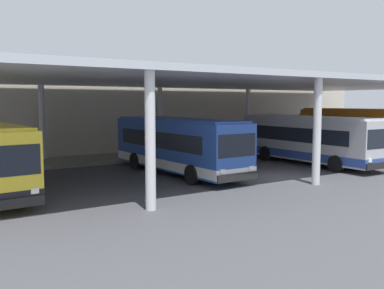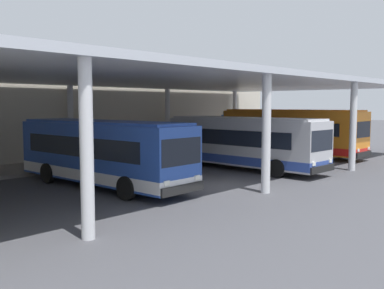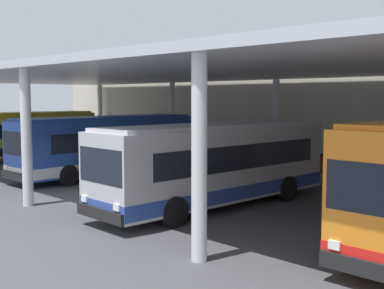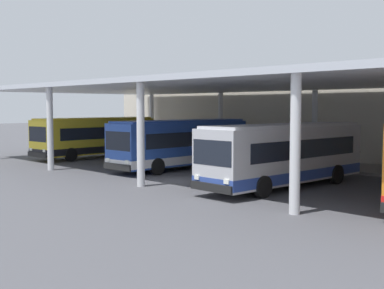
% 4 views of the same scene
% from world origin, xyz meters
% --- Properties ---
extents(ground_plane, '(200.00, 200.00, 0.00)m').
position_xyz_m(ground_plane, '(0.00, 0.00, 0.00)').
color(ground_plane, '#47474C').
extents(platform_kerb, '(42.00, 4.50, 0.18)m').
position_xyz_m(platform_kerb, '(0.00, 11.75, 0.09)').
color(platform_kerb, gray).
rests_on(platform_kerb, ground).
extents(station_building_facade, '(48.00, 1.60, 6.97)m').
position_xyz_m(station_building_facade, '(0.00, 15.00, 3.48)').
color(station_building_facade, beige).
rests_on(station_building_facade, ground).
extents(canopy_shelter, '(40.00, 17.00, 5.55)m').
position_xyz_m(canopy_shelter, '(0.00, 5.50, 5.29)').
color(canopy_shelter, silver).
rests_on(canopy_shelter, ground).
extents(bus_nearest_bay, '(3.17, 10.66, 3.17)m').
position_xyz_m(bus_nearest_bay, '(-14.34, 4.25, 1.66)').
color(bus_nearest_bay, yellow).
rests_on(bus_nearest_bay, ground).
extents(bus_second_bay, '(2.95, 10.60, 3.17)m').
position_xyz_m(bus_second_bay, '(-4.08, 4.09, 1.66)').
color(bus_second_bay, '#284CA8').
rests_on(bus_second_bay, ground).
extents(bus_middle_bay, '(2.87, 10.58, 3.17)m').
position_xyz_m(bus_middle_bay, '(5.19, 2.57, 1.66)').
color(bus_middle_bay, '#B7B7BC').
rests_on(bus_middle_bay, ground).
extents(bench_waiting, '(1.80, 0.45, 0.92)m').
position_xyz_m(bench_waiting, '(0.21, 11.82, 0.66)').
color(bench_waiting, brown).
rests_on(bench_waiting, platform_kerb).
extents(trash_bin, '(0.52, 0.52, 0.98)m').
position_xyz_m(trash_bin, '(4.01, 12.12, 0.68)').
color(trash_bin, maroon).
rests_on(trash_bin, platform_kerb).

